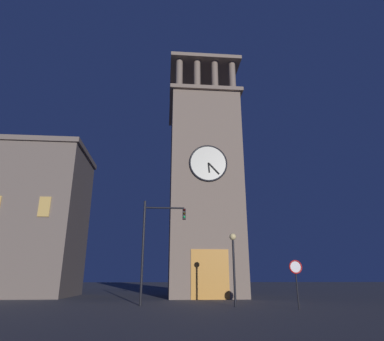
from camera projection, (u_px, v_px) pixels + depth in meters
ground_plane at (227, 298)px, 28.07m from camera, size 200.00×200.00×0.00m
clocktower at (203, 188)px, 33.33m from camera, size 7.35×8.61×26.22m
traffic_signal_near at (156, 236)px, 22.11m from camera, size 2.95×0.41×6.84m
street_lamp at (233, 254)px, 20.84m from camera, size 0.44×0.44×4.47m
no_horn_sign at (296, 271)px, 18.75m from camera, size 0.78×0.14×2.69m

